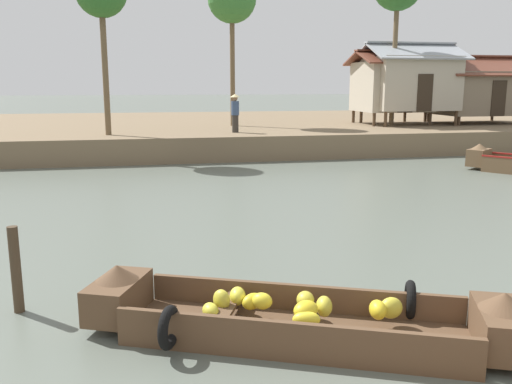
{
  "coord_description": "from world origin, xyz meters",
  "views": [
    {
      "loc": [
        -2.17,
        -2.16,
        3.1
      ],
      "look_at": [
        -0.26,
        7.13,
        1.19
      ],
      "focal_mm": 37.78,
      "sensor_mm": 36.0,
      "label": 1
    }
  ],
  "objects_px": {
    "stilt_house_left": "(392,86)",
    "palm_tree_near": "(232,0)",
    "banana_boat": "(296,318)",
    "stilt_house_mid_left": "(409,82)",
    "mooring_post": "(16,270)",
    "vendor_person": "(235,111)",
    "stilt_house_mid_right": "(479,92)"
  },
  "relations": [
    {
      "from": "banana_boat",
      "to": "palm_tree_near",
      "type": "relative_size",
      "value": 0.72
    },
    {
      "from": "stilt_house_left",
      "to": "vendor_person",
      "type": "relative_size",
      "value": 2.5
    },
    {
      "from": "stilt_house_mid_left",
      "to": "palm_tree_near",
      "type": "bearing_deg",
      "value": 174.69
    },
    {
      "from": "banana_boat",
      "to": "mooring_post",
      "type": "xyz_separation_m",
      "value": [
        -3.54,
        1.53,
        0.34
      ]
    },
    {
      "from": "stilt_house_left",
      "to": "mooring_post",
      "type": "distance_m",
      "value": 24.2
    },
    {
      "from": "banana_boat",
      "to": "stilt_house_mid_left",
      "type": "relative_size",
      "value": 1.07
    },
    {
      "from": "stilt_house_left",
      "to": "palm_tree_near",
      "type": "xyz_separation_m",
      "value": [
        -8.38,
        0.45,
        4.09
      ]
    },
    {
      "from": "banana_boat",
      "to": "stilt_house_mid_left",
      "type": "bearing_deg",
      "value": 59.91
    },
    {
      "from": "banana_boat",
      "to": "stilt_house_mid_right",
      "type": "xyz_separation_m",
      "value": [
        15.92,
        20.4,
        2.41
      ]
    },
    {
      "from": "banana_boat",
      "to": "stilt_house_left",
      "type": "relative_size",
      "value": 1.27
    },
    {
      "from": "stilt_house_mid_right",
      "to": "stilt_house_left",
      "type": "bearing_deg",
      "value": 176.48
    },
    {
      "from": "stilt_house_mid_left",
      "to": "mooring_post",
      "type": "relative_size",
      "value": 4.03
    },
    {
      "from": "stilt_house_left",
      "to": "stilt_house_mid_left",
      "type": "xyz_separation_m",
      "value": [
        0.73,
        -0.4,
        0.17
      ]
    },
    {
      "from": "stilt_house_left",
      "to": "palm_tree_near",
      "type": "distance_m",
      "value": 9.33
    },
    {
      "from": "vendor_person",
      "to": "stilt_house_mid_left",
      "type": "bearing_deg",
      "value": 17.49
    },
    {
      "from": "stilt_house_mid_right",
      "to": "mooring_post",
      "type": "xyz_separation_m",
      "value": [
        -19.46,
        -18.87,
        -2.07
      ]
    },
    {
      "from": "stilt_house_left",
      "to": "mooring_post",
      "type": "bearing_deg",
      "value": -127.23
    },
    {
      "from": "vendor_person",
      "to": "mooring_post",
      "type": "height_order",
      "value": "vendor_person"
    },
    {
      "from": "stilt_house_left",
      "to": "mooring_post",
      "type": "xyz_separation_m",
      "value": [
        -14.57,
        -19.17,
        -2.41
      ]
    },
    {
      "from": "stilt_house_mid_left",
      "to": "palm_tree_near",
      "type": "distance_m",
      "value": 9.96
    },
    {
      "from": "stilt_house_left",
      "to": "vendor_person",
      "type": "bearing_deg",
      "value": -158.9
    },
    {
      "from": "stilt_house_mid_left",
      "to": "vendor_person",
      "type": "height_order",
      "value": "stilt_house_mid_left"
    },
    {
      "from": "banana_boat",
      "to": "stilt_house_mid_right",
      "type": "relative_size",
      "value": 1.03
    },
    {
      "from": "stilt_house_mid_left",
      "to": "vendor_person",
      "type": "distance_m",
      "value": 10.18
    },
    {
      "from": "stilt_house_mid_left",
      "to": "banana_boat",
      "type": "bearing_deg",
      "value": -120.09
    },
    {
      "from": "palm_tree_near",
      "to": "mooring_post",
      "type": "xyz_separation_m",
      "value": [
        -6.19,
        -19.62,
        -6.51
      ]
    },
    {
      "from": "palm_tree_near",
      "to": "vendor_person",
      "type": "xyz_separation_m",
      "value": [
        -0.52,
        -3.88,
        -5.17
      ]
    },
    {
      "from": "stilt_house_left",
      "to": "vendor_person",
      "type": "height_order",
      "value": "stilt_house_left"
    },
    {
      "from": "stilt_house_left",
      "to": "stilt_house_mid_right",
      "type": "distance_m",
      "value": 4.91
    },
    {
      "from": "palm_tree_near",
      "to": "banana_boat",
      "type": "bearing_deg",
      "value": -97.15
    },
    {
      "from": "stilt_house_left",
      "to": "palm_tree_near",
      "type": "height_order",
      "value": "palm_tree_near"
    },
    {
      "from": "banana_boat",
      "to": "stilt_house_mid_left",
      "type": "height_order",
      "value": "stilt_house_mid_left"
    }
  ]
}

